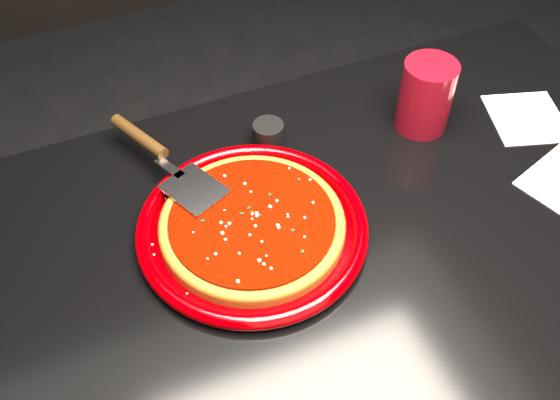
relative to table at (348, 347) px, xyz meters
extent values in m
cube|color=black|center=(0.00, 0.00, 0.00)|extent=(1.20, 0.80, 0.75)
cylinder|color=#740001|center=(-0.17, 0.07, 0.39)|extent=(0.44, 0.44, 0.03)
cylinder|color=brown|center=(-0.17, 0.07, 0.39)|extent=(0.35, 0.35, 0.01)
torus|color=brown|center=(-0.17, 0.07, 0.40)|extent=(0.35, 0.35, 0.02)
cylinder|color=#6A0C00|center=(-0.17, 0.07, 0.41)|extent=(0.31, 0.31, 0.01)
cylinder|color=maroon|center=(0.21, 0.18, 0.44)|extent=(0.11, 0.11, 0.13)
cube|color=white|center=(0.40, 0.12, 0.38)|extent=(0.17, 0.17, 0.00)
cylinder|color=black|center=(-0.06, 0.25, 0.40)|extent=(0.07, 0.07, 0.04)
camera|label=1|loc=(-0.37, -0.51, 1.14)|focal=40.00mm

